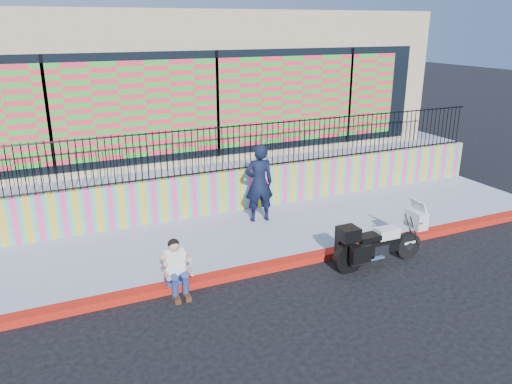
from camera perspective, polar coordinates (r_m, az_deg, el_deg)
ground at (r=10.75m, az=3.60°, el=-8.43°), size 90.00×90.00×0.00m
red_curb at (r=10.72m, az=3.61°, el=-8.07°), size 16.00×0.30×0.15m
sidewalk at (r=12.06m, az=-0.05°, el=-4.86°), size 16.00×3.00×0.15m
mural_wall at (r=13.21m, az=-2.89°, el=0.16°), size 16.00×0.20×1.10m
metal_fence at (r=12.89m, az=-2.98°, el=5.01°), size 15.80×0.04×1.20m
elevated_platform at (r=17.90m, az=-8.90°, el=4.67°), size 16.00×10.00×1.25m
storefront_building at (r=17.25m, az=-9.14°, el=12.99°), size 14.00×8.06×4.00m
police_motorcycle at (r=10.85m, az=13.79°, el=-5.45°), size 2.14×0.71×1.33m
police_officer at (r=12.37m, az=0.35°, el=1.03°), size 0.79×0.58×1.98m
seated_man at (r=9.61m, az=-9.02°, el=-9.12°), size 0.54×0.71×1.06m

